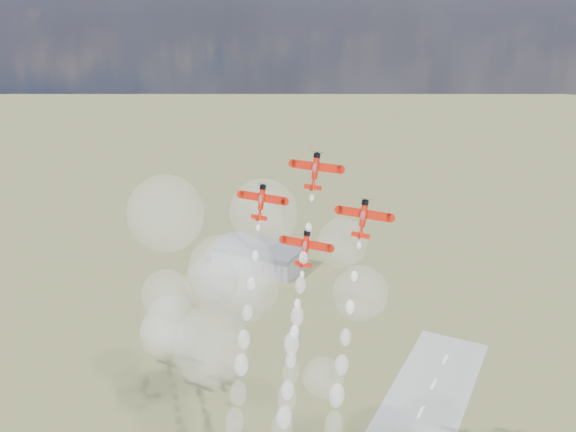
% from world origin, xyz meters
% --- Properties ---
extents(hangar, '(50.00, 28.00, 13.00)m').
position_xyz_m(hangar, '(-120.00, 180.00, 6.50)').
color(hangar, gray).
rests_on(hangar, ground).
extents(plane_lead, '(12.67, 5.01, 8.85)m').
position_xyz_m(plane_lead, '(-15.81, 23.42, 109.79)').
color(plane_lead, red).
rests_on(plane_lead, ground).
extents(plane_left, '(12.67, 5.01, 8.85)m').
position_xyz_m(plane_left, '(-29.24, 20.84, 100.75)').
color(plane_left, red).
rests_on(plane_left, ground).
extents(plane_right, '(12.67, 5.01, 8.85)m').
position_xyz_m(plane_right, '(-2.38, 20.84, 100.75)').
color(plane_right, red).
rests_on(plane_right, ground).
extents(plane_slot, '(12.67, 5.01, 8.85)m').
position_xyz_m(plane_slot, '(-15.81, 18.26, 91.70)').
color(plane_slot, red).
rests_on(plane_slot, ground).
extents(smoke_trail_lead, '(5.14, 19.04, 58.25)m').
position_xyz_m(smoke_trail_lead, '(-15.75, 9.03, 59.38)').
color(smoke_trail_lead, white).
rests_on(smoke_trail_lead, plane_lead).
extents(smoke_trail_left, '(5.14, 18.55, 58.68)m').
position_xyz_m(smoke_trail_left, '(-29.28, 6.51, 50.07)').
color(smoke_trail_left, white).
rests_on(smoke_trail_left, plane_left).
extents(drifted_smoke_cloud, '(71.27, 40.47, 58.06)m').
position_xyz_m(drifted_smoke_cloud, '(-42.58, 23.46, 74.78)').
color(drifted_smoke_cloud, white).
rests_on(drifted_smoke_cloud, ground).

